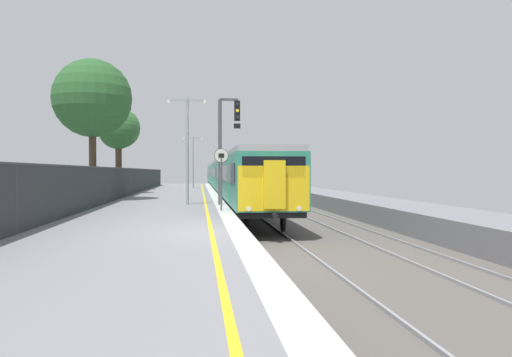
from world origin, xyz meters
The scene contains 10 objects.
ground centered at (2.64, 0.00, -0.61)m, with size 17.40×110.00×1.21m.
commuter_train_at_platform centered at (2.10, 36.61, 1.27)m, with size 2.83×64.34×3.81m.
signal_gantry centered at (0.61, 10.98, 3.28)m, with size 1.10×0.24×5.26m.
speed_limit_sign centered at (0.25, 7.28, 1.67)m, with size 0.59×0.08×2.62m.
platform_lamp_mid centered at (-1.25, 11.46, 3.16)m, with size 2.00×0.20×5.31m.
platform_lamp_far centered at (-1.25, 36.50, 3.06)m, with size 2.00×0.20×5.12m.
platform_back_fence centered at (-5.45, 0.00, 0.99)m, with size 0.07×99.00×1.89m.
background_tree_left centered at (-7.77, 32.19, 5.42)m, with size 3.60×3.60×7.35m.
background_tree_centre centered at (-6.81, 24.95, 4.64)m, with size 2.88×2.94×6.21m.
background_tree_right centered at (-6.63, 15.65, 5.71)m, with size 4.45×4.45×8.06m.
Camera 1 is at (-0.68, -13.71, 1.65)m, focal length 35.11 mm.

